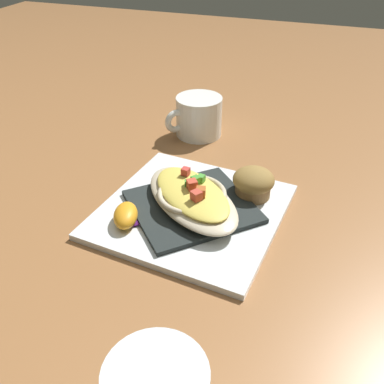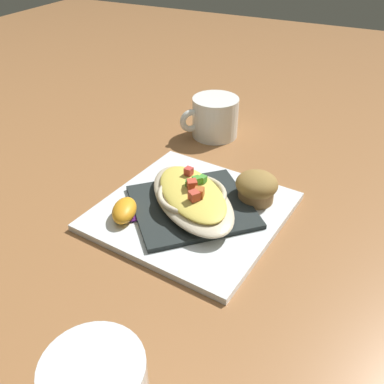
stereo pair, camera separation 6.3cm
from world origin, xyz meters
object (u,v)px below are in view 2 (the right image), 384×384
(coffee_mug, at_px, (214,119))
(muffin, at_px, (257,187))
(orange_garnish, at_px, (126,211))
(square_plate, at_px, (192,211))
(gratin_dish, at_px, (192,196))

(coffee_mug, bearing_deg, muffin, 38.94)
(muffin, distance_m, orange_garnish, 0.20)
(muffin, bearing_deg, square_plate, -50.92)
(square_plate, relative_size, coffee_mug, 2.44)
(gratin_dish, height_order, muffin, gratin_dish)
(gratin_dish, relative_size, muffin, 3.27)
(square_plate, bearing_deg, muffin, 129.08)
(gratin_dish, xyz_separation_m, coffee_mug, (-0.26, -0.08, 0.00))
(gratin_dish, xyz_separation_m, orange_garnish, (0.06, -0.08, -0.01))
(square_plate, distance_m, orange_garnish, 0.10)
(square_plate, relative_size, gratin_dish, 1.22)
(muffin, bearing_deg, gratin_dish, -50.90)
(square_plate, height_order, gratin_dish, gratin_dish)
(square_plate, bearing_deg, coffee_mug, -163.26)
(square_plate, xyz_separation_m, orange_garnish, (0.06, -0.08, 0.02))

